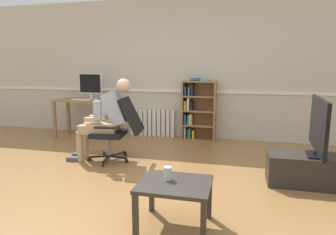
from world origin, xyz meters
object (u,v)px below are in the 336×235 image
Objects in this scene: tv_stand at (314,171)px; computer_mouse at (97,100)px; person_seated at (106,118)px; radiator at (152,123)px; drinking_glass at (168,173)px; imac_monitor at (90,84)px; keyboard at (82,100)px; computer_desk at (88,105)px; tv_screen at (319,126)px; office_chair at (119,127)px; coffee_table at (175,189)px; bookshelf at (197,111)px.

computer_mouse is at bearing 157.91° from tv_stand.
radiator is at bearing 165.97° from person_seated.
radiator reaches higher than drinking_glass.
keyboard is at bearing -110.72° from imac_monitor.
keyboard is at bearing -106.94° from computer_desk.
computer_desk is at bearing -117.08° from imac_monitor.
person_seated is at bearing 88.94° from tv_screen.
keyboard is 0.36× the size of tv_stand.
office_chair is 1.55× the size of coffee_table.
keyboard is 3.57m from drinking_glass.
keyboard is at bearing -168.86° from bookshelf.
imac_monitor reaches higher than tv_stand.
person_seated reaches higher than computer_desk.
drinking_glass is at bearing -48.11° from keyboard.
computer_desk is at bearing -162.28° from radiator.
imac_monitor is 0.41m from computer_mouse.
person_seated is 10.55× the size of drinking_glass.
keyboard is 3.85× the size of computer_mouse.
office_chair is at bearing -48.67° from imac_monitor.
keyboard is at bearing 159.79° from tv_stand.
office_chair is 0.23m from person_seated.
coffee_table is at bearing 34.57° from person_seated.
bookshelf is at bearing 132.22° from tv_stand.
office_chair is 0.90× the size of tv_stand.
imac_monitor is 1.45m from radiator.
computer_desk is 1.05× the size of person_seated.
coffee_table is (2.14, -2.72, -0.42)m from computer_mouse.
computer_mouse is at bearing -24.14° from computer_desk.
computer_mouse reaches higher than computer_desk.
keyboard reaches higher than radiator.
computer_mouse reaches higher than tv_stand.
tv_screen is at bearing -47.76° from bookshelf.
computer_desk is 2.07× the size of coffee_table.
tv_stand is (3.56, -1.44, -0.59)m from computer_mouse.
tv_screen is 8.72× the size of drinking_glass.
drinking_glass is (2.34, -2.79, -0.17)m from computer_desk.
computer_mouse reaches higher than radiator.
keyboard is 3.31× the size of drinking_glass.
drinking_glass is at bearing -52.25° from computer_mouse.
computer_mouse is 0.86× the size of drinking_glass.
radiator is at bearing 14.83° from imac_monitor.
computer_desk is at bearing 155.86° from computer_mouse.
person_seated is 2.01m from drinking_glass.
office_chair is 8.26× the size of drinking_glass.
computer_desk reaches higher than radiator.
person_seated is at bearing -54.16° from imac_monitor.
computer_desk is 1.64m from person_seated.
person_seated is 1.21× the size of tv_screen.
radiator is at bearing 110.23° from coffee_table.
office_chair is (1.17, -1.33, -0.53)m from imac_monitor.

